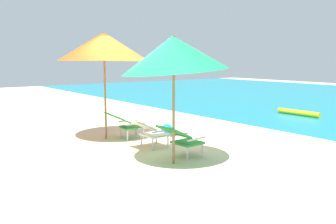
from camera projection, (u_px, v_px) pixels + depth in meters
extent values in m
plane|color=beige|center=(265.00, 127.00, 10.53)|extent=(40.00, 40.00, 0.00)
cylinder|color=yellow|center=(298.00, 113.00, 12.69)|extent=(1.60, 0.18, 0.18)
cube|color=#338E3D|center=(132.00, 127.00, 9.01)|extent=(0.59, 0.57, 0.04)
cube|color=#338E3D|center=(118.00, 118.00, 8.80)|extent=(0.59, 0.59, 0.27)
cylinder|color=silver|center=(136.00, 131.00, 9.32)|extent=(0.04, 0.04, 0.26)
cylinder|color=silver|center=(143.00, 134.00, 8.94)|extent=(0.04, 0.04, 0.26)
cylinder|color=silver|center=(121.00, 132.00, 9.12)|extent=(0.04, 0.04, 0.26)
cylinder|color=silver|center=(127.00, 136.00, 8.74)|extent=(0.04, 0.04, 0.26)
cube|color=silver|center=(128.00, 121.00, 9.22)|extent=(0.10, 0.50, 0.03)
cube|color=silver|center=(136.00, 124.00, 8.77)|extent=(0.10, 0.50, 0.03)
cube|color=silver|center=(154.00, 135.00, 8.12)|extent=(0.53, 0.51, 0.04)
cube|color=silver|center=(141.00, 125.00, 7.86)|extent=(0.53, 0.53, 0.27)
cylinder|color=silver|center=(156.00, 138.00, 8.44)|extent=(0.04, 0.04, 0.26)
cylinder|color=silver|center=(168.00, 142.00, 8.10)|extent=(0.04, 0.04, 0.26)
cylinder|color=silver|center=(141.00, 141.00, 8.18)|extent=(0.04, 0.04, 0.26)
cylinder|color=silver|center=(153.00, 144.00, 7.84)|extent=(0.04, 0.04, 0.26)
cube|color=silver|center=(148.00, 128.00, 8.31)|extent=(0.04, 0.50, 0.03)
cube|color=silver|center=(162.00, 131.00, 7.90)|extent=(0.04, 0.50, 0.03)
cube|color=#338E3D|center=(187.00, 143.00, 7.35)|extent=(0.55, 0.54, 0.04)
cube|color=#338E3D|center=(174.00, 132.00, 7.08)|extent=(0.55, 0.55, 0.27)
cylinder|color=silver|center=(187.00, 146.00, 7.68)|extent=(0.04, 0.04, 0.26)
cylinder|color=silver|center=(202.00, 150.00, 7.35)|extent=(0.04, 0.04, 0.26)
cylinder|color=silver|center=(173.00, 149.00, 7.40)|extent=(0.04, 0.04, 0.26)
cylinder|color=silver|center=(187.00, 154.00, 7.08)|extent=(0.04, 0.04, 0.26)
cube|color=silver|center=(179.00, 135.00, 7.53)|extent=(0.06, 0.50, 0.03)
cube|color=silver|center=(197.00, 139.00, 7.14)|extent=(0.06, 0.50, 0.03)
cylinder|color=olive|center=(105.00, 100.00, 8.84)|extent=(0.05, 0.05, 1.94)
cone|color=#EA5619|center=(104.00, 47.00, 8.65)|extent=(2.75, 2.76, 0.70)
sphere|color=#4C3823|center=(104.00, 34.00, 8.61)|extent=(0.07, 0.07, 0.07)
cylinder|color=olive|center=(174.00, 118.00, 6.73)|extent=(0.05, 0.05, 1.76)
cone|color=#1E9E60|center=(174.00, 54.00, 6.56)|extent=(2.60, 2.62, 0.79)
sphere|color=#4C3823|center=(174.00, 37.00, 6.52)|extent=(0.07, 0.07, 0.07)
sphere|color=#0A93AD|center=(167.00, 130.00, 9.37)|extent=(0.30, 0.30, 0.30)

